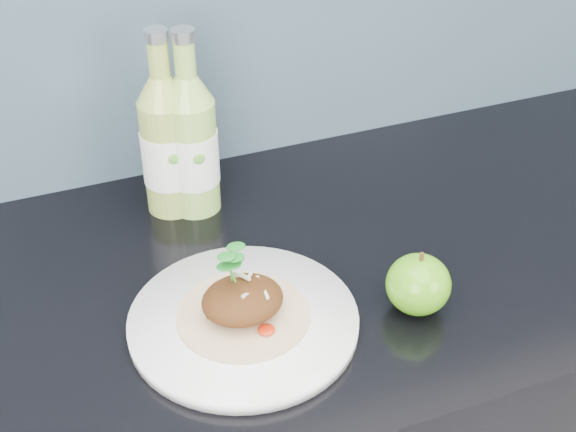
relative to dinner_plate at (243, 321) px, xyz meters
name	(u,v)px	position (x,y,z in m)	size (l,w,h in m)	color
dinner_plate	(243,321)	(0.00, 0.00, 0.00)	(0.36, 0.36, 0.02)	white
pork_taco	(242,298)	(0.00, 0.00, 0.04)	(0.16, 0.16, 0.10)	tan
green_apple	(418,284)	(0.21, -0.05, 0.03)	(0.10, 0.10, 0.08)	#3F860E
cider_bottle_left	(167,145)	(-0.01, 0.28, 0.09)	(0.08, 0.08, 0.27)	#95A846
cider_bottle_right	(192,145)	(0.02, 0.26, 0.09)	(0.09, 0.09, 0.27)	#8CBD4E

